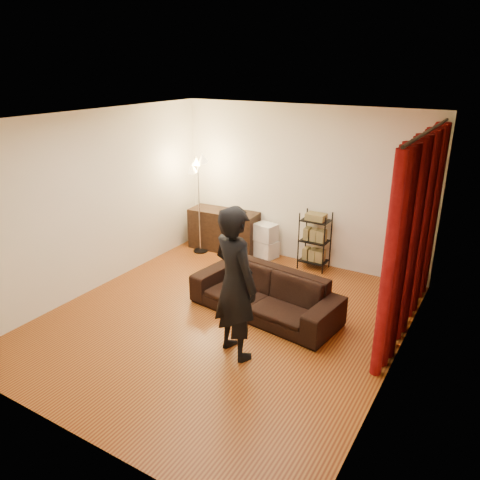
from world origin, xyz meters
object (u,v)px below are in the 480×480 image
Objects in this scene: storage_boxes at (266,241)px; person at (235,283)px; media_cabinet at (224,230)px; wire_shelf at (315,241)px; floor_lamp at (199,206)px; sofa at (265,293)px.

person is at bearing -68.98° from storage_boxes.
wire_shelf reaches higher than media_cabinet.
person reaches higher than floor_lamp.
storage_boxes is at bearing 159.01° from wire_shelf.
floor_lamp is (-0.32, -0.33, 0.51)m from media_cabinet.
floor_lamp is (-2.10, -0.38, 0.39)m from wire_shelf.
storage_boxes is at bearing -0.11° from media_cabinet.
wire_shelf is at bearing -2.42° from media_cabinet.
media_cabinet is 0.68m from floor_lamp.
person is at bearing -59.08° from media_cabinet.
wire_shelf is (1.79, 0.05, 0.12)m from media_cabinet.
person reaches higher than wire_shelf.
sofa is at bearing -110.10° from wire_shelf.
person is at bearing -74.43° from sofa.
floor_lamp is (-2.12, 1.43, 0.58)m from sofa.
sofa is 1.21m from person.
wire_shelf is (-0.01, 1.81, 0.19)m from sofa.
storage_boxes is (-0.95, 1.82, 0.01)m from sofa.
sofa is 2.13× the size of wire_shelf.
sofa is 1.14× the size of person.
media_cabinet is (-1.80, 1.76, 0.07)m from sofa.
storage_boxes is (-1.09, 2.84, -0.62)m from person.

